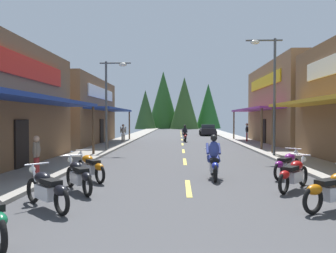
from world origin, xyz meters
TOP-DOWN VIEW (x-y plane):
  - ground at (0.00, 25.89)m, footprint 9.11×81.79m
  - sidewalk_left at (-5.68, 25.89)m, footprint 2.25×81.79m
  - sidewalk_right at (5.68, 25.89)m, footprint 2.25×81.79m
  - centerline_dashes at (0.00, 28.31)m, footprint 0.16×54.34m
  - storefront_left_far at (-10.83, 25.11)m, footprint 9.94×11.22m
  - storefront_right_far at (10.67, 25.44)m, footprint 9.60×12.33m
  - streetlamp_left at (-4.65, 19.01)m, footprint 1.99×0.30m
  - streetlamp_right at (4.68, 16.48)m, footprint 1.99×0.30m
  - motorcycle_parked_right_1 at (3.32, 6.36)m, footprint 1.90×1.16m
  - motorcycle_parked_right_2 at (3.14, 8.42)m, footprint 1.47×1.69m
  - motorcycle_parked_right_3 at (3.63, 10.44)m, footprint 1.49×1.67m
  - motorcycle_parked_left_1 at (-3.40, 6.19)m, footprint 1.65×1.51m
  - motorcycle_parked_left_2 at (-3.21, 7.96)m, footprint 1.34×1.79m
  - motorcycle_parked_left_3 at (-3.35, 9.66)m, footprint 1.47×1.69m
  - rider_cruising_lead at (0.95, 10.19)m, footprint 0.60×2.14m
  - rider_cruising_trailing at (0.24, 28.06)m, footprint 0.60×2.14m
  - pedestrian_by_shop at (-5.24, 9.67)m, footprint 0.31×0.56m
  - pedestrian_waiting at (5.73, 27.16)m, footprint 0.33×0.56m
  - pedestrian_strolling at (-5.14, 26.18)m, footprint 0.55×0.36m
  - parked_car_curbside at (3.36, 39.35)m, footprint 2.15×4.34m
  - treeline_backdrop at (-0.99, 67.64)m, footprint 18.35×10.96m

SIDE VIEW (x-z plane):
  - ground at x=0.00m, z-range -0.10..0.00m
  - centerline_dashes at x=0.00m, z-range 0.00..0.01m
  - sidewalk_left at x=-5.68m, z-range 0.00..0.12m
  - sidewalk_right at x=5.68m, z-range 0.00..0.12m
  - motorcycle_parked_right_1 at x=3.32m, z-range -0.03..1.01m
  - motorcycle_parked_right_2 at x=3.14m, z-range -0.03..1.01m
  - motorcycle_parked_right_3 at x=3.63m, z-range -0.03..1.01m
  - motorcycle_parked_left_1 at x=-3.40m, z-range -0.03..1.01m
  - motorcycle_parked_left_2 at x=-3.21m, z-range -0.03..1.01m
  - motorcycle_parked_left_3 at x=-3.35m, z-range -0.03..1.01m
  - rider_cruising_lead at x=0.95m, z-range -0.13..1.44m
  - rider_cruising_trailing at x=0.24m, z-range -0.13..1.44m
  - parked_car_curbside at x=3.36m, z-range -0.01..1.39m
  - pedestrian_by_shop at x=-5.24m, z-range 0.11..1.66m
  - pedestrian_strolling at x=-5.14m, z-range 0.13..1.79m
  - pedestrian_waiting at x=5.73m, z-range 0.14..1.86m
  - storefront_left_far at x=-10.83m, z-range 0.00..5.43m
  - storefront_right_far at x=10.67m, z-range 0.00..6.63m
  - streetlamp_left at x=-4.65m, z-range 0.90..6.69m
  - streetlamp_right at x=4.68m, z-range 0.94..7.47m
  - treeline_backdrop at x=-0.99m, z-range -0.77..11.88m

